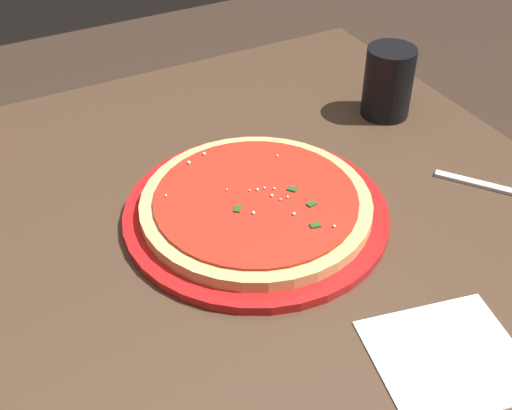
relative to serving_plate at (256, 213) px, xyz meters
name	(u,v)px	position (x,y,z in m)	size (l,w,h in m)	color
restaurant_table	(251,310)	(-0.02, -0.02, -0.15)	(0.89, 0.93, 0.78)	black
serving_plate	(256,213)	(0.00, 0.00, 0.00)	(0.34, 0.34, 0.01)	red
pizza	(256,204)	(0.00, 0.00, 0.02)	(0.30, 0.30, 0.02)	#DBB26B
cup_tall_drink	(388,82)	(0.30, 0.14, 0.05)	(0.08, 0.08, 0.11)	black
napkin_folded_right	(448,357)	(0.07, -0.29, -0.01)	(0.15, 0.14, 0.00)	white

